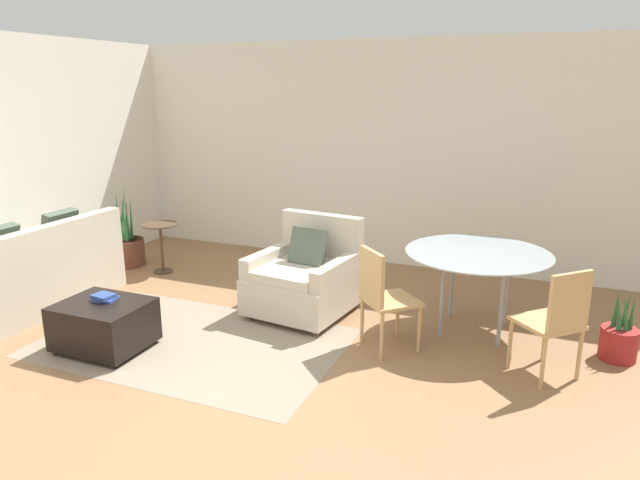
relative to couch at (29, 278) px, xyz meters
name	(u,v)px	position (x,y,z in m)	size (l,w,h in m)	color
ground_plane	(203,396)	(2.60, -0.81, -0.32)	(20.00, 20.00, 0.00)	#936B47
wall_back	(364,154)	(2.60, 2.91, 1.06)	(12.00, 0.06, 2.75)	white
wall_left	(29,163)	(-0.58, 0.69, 1.06)	(0.06, 12.00, 2.75)	white
area_rug	(193,342)	(2.00, -0.07, -0.31)	(2.62, 1.68, 0.01)	gray
couch	(29,278)	(0.00, 0.00, 0.00)	(0.93, 1.85, 0.94)	beige
armchair	(305,278)	(2.63, 0.96, 0.03)	(1.01, 1.04, 0.94)	beige
ottoman	(104,324)	(1.38, -0.46, -0.09)	(0.73, 0.60, 0.42)	black
book_stack	(104,297)	(1.36, -0.40, 0.13)	(0.21, 0.18, 0.06)	#2D478C
tv_remote_primary	(96,296)	(1.23, -0.36, 0.11)	(0.07, 0.15, 0.01)	#B7B7BC
potted_plant	(127,248)	(-0.07, 1.53, -0.09)	(0.42, 0.42, 1.02)	brown
side_table	(161,238)	(0.52, 1.47, 0.11)	(0.43, 0.43, 0.60)	#4C3828
dining_table	(478,259)	(4.27, 1.12, 0.38)	(1.30, 1.30, 0.76)	#99A8AD
dining_chair_near_left	(382,293)	(3.58, 0.44, 0.20)	(0.59, 0.59, 0.90)	tan
dining_chair_near_right	(557,317)	(4.95, 0.44, 0.20)	(0.59, 0.59, 0.90)	tan
potted_plant_small	(619,340)	(5.46, 1.01, -0.15)	(0.30, 0.30, 0.60)	maroon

